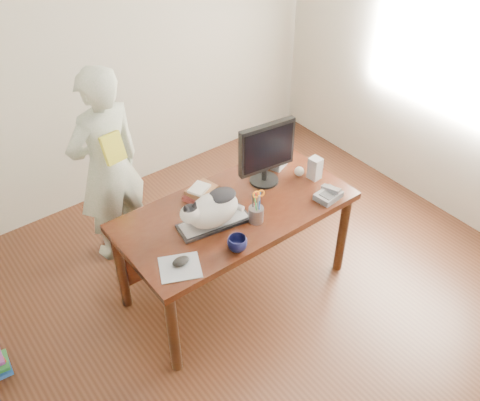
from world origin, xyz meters
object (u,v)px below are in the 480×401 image
desk (229,219)px  book_stack (201,192)px  coffee_mug (237,244)px  phone (329,195)px  keyboard (214,223)px  calculator (273,161)px  cat (211,209)px  monitor (267,151)px  speaker (315,168)px  person (108,168)px  mouse (181,261)px  pen_cup (256,213)px  baseball (299,171)px

desk → book_stack: 0.27m
coffee_mug → phone: 0.81m
keyboard → calculator: size_ratio=2.14×
book_stack → calculator: size_ratio=1.13×
cat → monitor: (0.57, 0.15, 0.13)m
speaker → person: size_ratio=0.11×
cat → mouse: cat is taller
desk → cat: size_ratio=3.43×
pen_cup → mouse: bearing=-176.5°
coffee_mug → cat: bearing=88.4°
monitor → pen_cup: 0.47m
keyboard → calculator: bearing=30.6°
cat → book_stack: bearing=78.1°
desk → monitor: (0.35, 0.03, 0.42)m
mouse → person: (0.08, 1.12, 0.02)m
monitor → cat: bearing=-158.5°
monitor → speaker: 0.40m
speaker → baseball: bearing=120.9°
pen_cup → book_stack: bearing=107.7°
desk → book_stack: book_stack is taller
keyboard → cat: 0.12m
desk → coffee_mug: bearing=-119.8°
monitor → coffee_mug: monitor is taller
monitor → pen_cup: (-0.32, -0.29, -0.20)m
baseball → calculator: bearing=105.5°
mouse → person: bearing=110.1°
monitor → mouse: 1.01m
phone → cat: bearing=155.4°
pen_cup → coffee_mug: bearing=-151.7°
monitor → person: person is taller
phone → desk: bearing=140.0°
cat → person: bearing=115.1°
desk → keyboard: 0.29m
cat → speaker: bearing=7.6°
cat → calculator: cat is taller
cat → baseball: cat is taller
mouse → cat: bearing=51.1°
calculator → desk: bearing=175.9°
calculator → speaker: bearing=-89.6°
keyboard → book_stack: bearing=80.7°
coffee_mug → book_stack: (0.12, 0.57, -0.01)m
pen_cup → phone: pen_cup is taller
keyboard → calculator: (0.74, 0.29, 0.01)m
person → calculator: bearing=138.7°
phone → baseball: size_ratio=2.75×
calculator → person: (-1.02, 0.65, 0.02)m
cat → pen_cup: cat is taller
coffee_mug → book_stack: size_ratio=0.46×
mouse → coffee_mug: 0.36m
keyboard → cat: bearing=-171.6°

